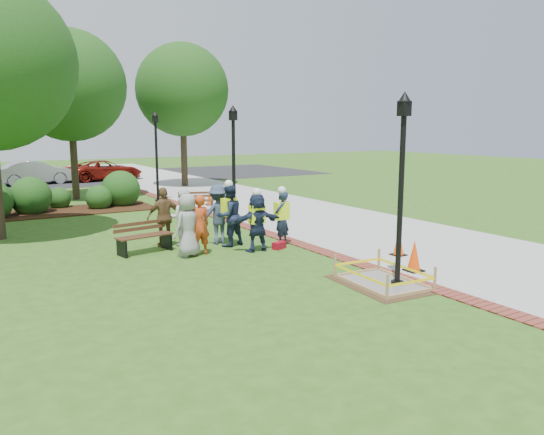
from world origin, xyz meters
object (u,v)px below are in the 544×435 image
cone_front (414,257)px  hivis_worker_a (257,220)px  lamp_near (402,175)px  hivis_worker_c (229,214)px  hivis_worker_b (282,216)px  wet_concrete_pad (383,274)px  bench_near (145,243)px

cone_front → hivis_worker_a: 4.52m
lamp_near → hivis_worker_c: bearing=104.5°
lamp_near → hivis_worker_b: bearing=90.3°
lamp_near → hivis_worker_b: 5.09m
lamp_near → hivis_worker_a: (-1.05, 4.53, -1.57)m
wet_concrete_pad → cone_front: bearing=15.4°
hivis_worker_a → hivis_worker_c: bearing=110.4°
hivis_worker_a → hivis_worker_b: size_ratio=1.02×
hivis_worker_c → hivis_worker_a: bearing=-69.6°
cone_front → hivis_worker_b: size_ratio=0.44×
cone_front → lamp_near: (-1.16, -0.62, 2.10)m
bench_near → lamp_near: size_ratio=0.39×
wet_concrete_pad → lamp_near: (0.22, -0.24, 2.25)m
lamp_near → hivis_worker_c: size_ratio=2.14×
bench_near → hivis_worker_b: size_ratio=0.94×
wet_concrete_pad → bench_near: bench_near is taller
bench_near → hivis_worker_b: hivis_worker_b is taller
lamp_near → wet_concrete_pad: bearing=133.0°
hivis_worker_b → lamp_near: bearing=-89.7°
lamp_near → hivis_worker_b: lamp_near is taller
lamp_near → hivis_worker_a: size_ratio=2.34×
wet_concrete_pad → bench_near: size_ratio=1.44×
hivis_worker_a → lamp_near: bearing=-76.9°
cone_front → hivis_worker_b: bearing=105.6°
cone_front → wet_concrete_pad: bearing=-164.6°
wet_concrete_pad → hivis_worker_b: size_ratio=1.35×
wet_concrete_pad → hivis_worker_b: hivis_worker_b is taller
bench_near → cone_front: (5.03, -5.38, 0.11)m
wet_concrete_pad → hivis_worker_a: (-0.83, 4.29, 0.67)m
bench_near → hivis_worker_c: hivis_worker_c is taller
cone_front → hivis_worker_c: size_ratio=0.40×
bench_near → lamp_near: bearing=-57.1°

